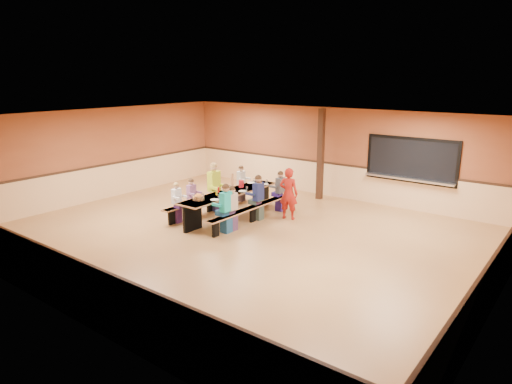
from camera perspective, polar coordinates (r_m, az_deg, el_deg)
The scene contains 23 objects.
ground at distance 11.91m, azimuth -1.89°, elevation -5.40°, with size 12.00×12.00×0.00m, color olive.
room_envelope at distance 11.69m, azimuth -1.92°, elevation -2.22°, with size 12.04×10.04×3.02m.
kitchen_pass_through at distance 14.56m, azimuth 18.82°, elevation 3.57°, with size 2.78×0.28×1.38m.
structural_post at distance 15.17m, azimuth 8.08°, elevation 4.65°, with size 0.18×0.18×3.00m, color black.
cafeteria_table_main at distance 13.29m, azimuth -3.29°, elevation -0.92°, with size 1.91×3.70×0.74m.
cafeteria_table_second at distance 13.30m, azimuth -3.19°, elevation -0.90°, with size 1.91×3.70×0.74m.
seated_child_white_left at distance 12.93m, azimuth -9.88°, elevation -1.35°, with size 0.33×0.27×1.14m, color white, non-canonical shape.
seated_adult_yellow at distance 13.94m, azimuth -5.26°, elevation 0.62°, with size 0.49×0.40×1.45m, color #C6E229, non-canonical shape.
seated_child_grey_left at distance 14.93m, azimuth -1.87°, elevation 1.05°, with size 0.35×0.29×1.17m, color silver, non-canonical shape.
seated_child_teal_right at distance 11.93m, azimuth -3.77°, elevation -2.11°, with size 0.41×0.34×1.29m, color #19AEAB, non-canonical shape.
seated_child_navy_right at distance 12.97m, azimuth 0.29°, elevation -0.74°, with size 0.41×0.33×1.29m, color navy, non-canonical shape.
seated_child_char_right at distance 13.85m, azimuth 3.04°, elevation 0.07°, with size 0.37×0.31×1.22m, color #46474F, non-canonical shape.
seated_child_purple_sec at distance 13.30m, azimuth -8.05°, elevation -0.81°, with size 0.34×0.28×1.15m, color #8D5786, non-canonical shape.
seated_child_green_sec at distance 13.00m, azimuth 0.38°, elevation -0.98°, with size 0.35×0.29×1.17m, color #306436, non-canonical shape.
seated_child_tan_sec at distance 12.11m, azimuth -2.99°, elevation -2.09°, with size 0.36×0.30×1.20m, color tan, non-canonical shape.
standing_woman at distance 13.06m, azimuth 4.09°, elevation -0.19°, with size 0.55×0.36×1.50m, color #A41A12.
punch_pitcher at distance 13.77m, azimuth -1.85°, elevation 1.03°, with size 0.16×0.16×0.22m, color red.
chip_bowl at distance 12.47m, azimuth -7.20°, elevation -0.66°, with size 0.32×0.32×0.15m, color orange, non-canonical shape.
napkin_dispenser at distance 13.19m, azimuth -3.00°, elevation 0.22°, with size 0.10×0.14×0.13m, color black.
condiment_mustard at distance 12.92m, azimuth -4.94°, elevation -0.02°, with size 0.06×0.06×0.17m, color yellow.
condiment_ketchup at distance 13.18m, azimuth -4.71°, elevation 0.27°, with size 0.06×0.06×0.17m, color #B2140F.
table_paddle at distance 13.17m, azimuth -2.96°, elevation 0.52°, with size 0.16×0.16×0.56m.
place_settings at distance 13.22m, azimuth -3.30°, elevation 0.21°, with size 0.65×3.30×0.11m, color beige, non-canonical shape.
Camera 1 is at (7.12, -8.65, 4.03)m, focal length 32.00 mm.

